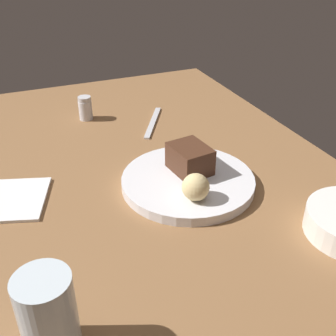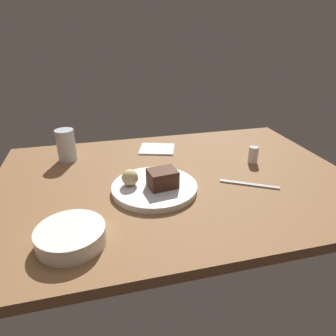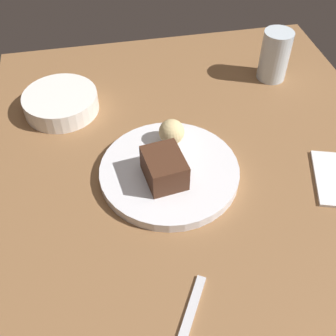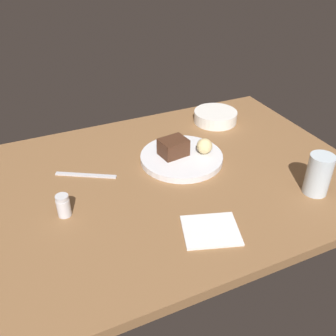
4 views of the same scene
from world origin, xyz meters
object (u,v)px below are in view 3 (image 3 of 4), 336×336
at_px(bread_roll, 172,132).
at_px(chocolate_cake_slice, 164,168).
at_px(dessert_plate, 169,172).
at_px(water_glass, 275,56).
at_px(butter_knife, 184,334).
at_px(side_bowl, 61,102).

bearing_deg(bread_roll, chocolate_cake_slice, 160.84).
height_order(dessert_plate, water_glass, water_glass).
distance_m(dessert_plate, chocolate_cake_slice, 0.05).
xyz_separation_m(dessert_plate, chocolate_cake_slice, (-0.02, 0.01, 0.04)).
bearing_deg(bread_roll, water_glass, -55.38).
bearing_deg(dessert_plate, butter_knife, 172.44).
bearing_deg(chocolate_cake_slice, butter_knife, 174.66).
distance_m(chocolate_cake_slice, butter_knife, 0.29).
bearing_deg(bread_roll, side_bowl, 51.86).
relative_size(bread_roll, water_glass, 0.42).
xyz_separation_m(dessert_plate, side_bowl, (0.24, 0.20, 0.01)).
height_order(dessert_plate, butter_knife, dessert_plate).
distance_m(chocolate_cake_slice, bread_roll, 0.10).
bearing_deg(chocolate_cake_slice, side_bowl, 34.71).
relative_size(dessert_plate, butter_knife, 1.41).
bearing_deg(water_glass, butter_knife, 148.79).
distance_m(bread_roll, side_bowl, 0.28).
bearing_deg(butter_knife, water_glass, 179.03).
bearing_deg(side_bowl, bread_roll, -128.14).
bearing_deg(butter_knife, chocolate_cake_slice, -155.10).
distance_m(side_bowl, butter_knife, 0.57).
height_order(side_bowl, butter_knife, side_bowl).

